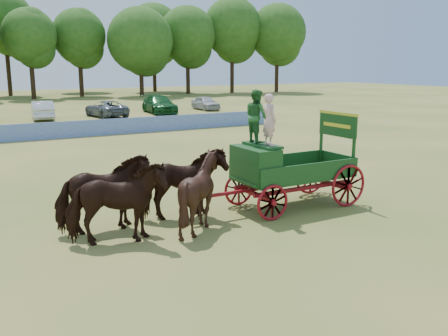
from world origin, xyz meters
TOP-DOWN VIEW (x-y plane):
  - ground at (0.00, 0.00)m, footprint 160.00×160.00m
  - horse_lead_left at (-6.10, -1.80)m, footprint 2.74×1.72m
  - horse_lead_right at (-6.10, -0.70)m, footprint 2.56×1.21m
  - horse_wheel_left at (-3.70, -1.80)m, footprint 1.99×1.78m
  - horse_wheel_right at (-3.70, -0.70)m, footprint 2.70×1.57m
  - farm_dray at (-0.76, -1.21)m, footprint 6.00×2.00m
  - sponsor_banner at (-1.00, 18.00)m, footprint 26.00×0.08m
  - parked_cars at (-5.03, 29.72)m, footprint 41.53×6.41m

SIDE VIEW (x-z plane):
  - ground at x=0.00m, z-range 0.00..0.00m
  - sponsor_banner at x=-1.00m, z-range 0.00..1.05m
  - parked_cars at x=-5.03m, z-range -0.08..1.54m
  - horse_lead_left at x=-6.10m, z-range 0.00..2.15m
  - horse_lead_right at x=-6.10m, z-range 0.00..2.15m
  - horse_wheel_right at x=-3.70m, z-range 0.00..2.15m
  - horse_wheel_left at x=-3.70m, z-range 0.00..2.15m
  - farm_dray at x=-0.76m, z-range -0.22..3.58m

